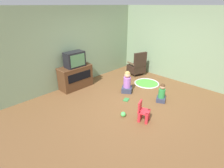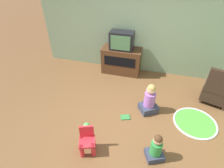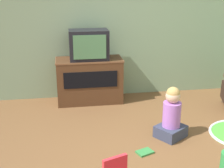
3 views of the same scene
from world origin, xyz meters
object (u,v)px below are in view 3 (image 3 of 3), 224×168
Objects in this scene: television at (89,45)px; book at (145,152)px; child_watching_left at (172,116)px; tv_cabinet at (89,80)px.

television is 2.11m from book.
television is at bearing 90.10° from child_watching_left.
tv_cabinet is 1.75× the size of television.
tv_cabinet is at bearing 89.41° from child_watching_left.
tv_cabinet is 1.56× the size of child_watching_left.
child_watching_left is (0.97, -1.43, -0.70)m from television.
tv_cabinet is at bearing 84.13° from book.
tv_cabinet is at bearing 90.00° from television.
book is at bearing -73.75° from television.
child_watching_left is at bearing -56.52° from tv_cabinet.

